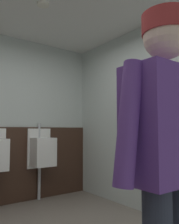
# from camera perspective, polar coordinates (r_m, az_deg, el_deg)

# --- Properties ---
(wall_right) EXTENTS (0.12, 4.38, 2.62)m
(wall_right) POSITION_cam_1_polar(r_m,az_deg,el_deg) (3.19, 18.98, -0.83)
(wall_right) COLOR silver
(wall_right) RESTS_ON ground_plane
(downlight_far) EXTENTS (0.14, 0.14, 0.03)m
(downlight_far) POSITION_cam_1_polar(r_m,az_deg,el_deg) (3.09, -11.26, 24.37)
(downlight_far) COLOR white
(urinal_right) EXTENTS (0.40, 0.34, 1.24)m
(urinal_right) POSITION_cam_1_polar(r_m,az_deg,el_deg) (3.91, -11.50, -9.43)
(urinal_right) COLOR white
(urinal_right) RESTS_ON ground_plane
(person) EXTENTS (0.71, 0.60, 1.73)m
(person) POSITION_cam_1_polar(r_m,az_deg,el_deg) (1.25, 19.08, -7.88)
(person) COLOR #2D3342
(person) RESTS_ON ground_plane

